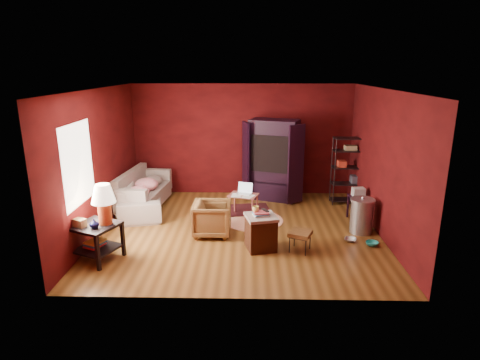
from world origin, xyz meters
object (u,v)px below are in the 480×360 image
(armchair, at_px, (212,217))
(hamper, at_px, (261,232))
(wire_shelving, at_px, (349,168))
(sofa, at_px, (141,190))
(tv_armoire, at_px, (273,159))
(side_table, at_px, (100,215))
(laptop_desk, at_px, (243,197))

(armchair, relative_size, hamper, 1.00)
(hamper, distance_m, wire_shelving, 3.42)
(sofa, height_order, tv_armoire, tv_armoire)
(armchair, distance_m, side_table, 2.13)
(side_table, xyz_separation_m, hamper, (2.72, 0.45, -0.46))
(sofa, distance_m, armchair, 2.32)
(sofa, height_order, hamper, sofa)
(sofa, distance_m, laptop_desk, 2.44)
(laptop_desk, bearing_deg, tv_armoire, 78.74)
(hamper, bearing_deg, laptop_desk, 101.92)
(armchair, xyz_separation_m, tv_armoire, (1.30, 2.27, 0.66))
(sofa, distance_m, tv_armoire, 3.25)
(tv_armoire, distance_m, wire_shelving, 1.83)
(side_table, bearing_deg, armchair, 31.03)
(sofa, xyz_separation_m, tv_armoire, (3.09, 0.79, 0.58))
(tv_armoire, xyz_separation_m, wire_shelving, (1.80, -0.30, -0.15))
(laptop_desk, distance_m, wire_shelving, 2.72)
(wire_shelving, bearing_deg, laptop_desk, -160.78)
(sofa, bearing_deg, wire_shelving, -96.82)
(side_table, distance_m, wire_shelving, 5.76)
(armchair, distance_m, wire_shelving, 3.71)
(armchair, bearing_deg, tv_armoire, -29.82)
(armchair, relative_size, tv_armoire, 0.37)
(side_table, relative_size, wire_shelving, 0.83)
(hamper, bearing_deg, armchair, 146.54)
(hamper, relative_size, laptop_desk, 0.98)
(sofa, bearing_deg, hamper, -140.15)
(tv_armoire, bearing_deg, sofa, -146.43)
(side_table, bearing_deg, wire_shelving, 31.94)
(tv_armoire, bearing_deg, hamper, -78.03)
(armchair, relative_size, wire_shelving, 0.46)
(hamper, xyz_separation_m, tv_armoire, (0.37, 2.89, 0.70))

